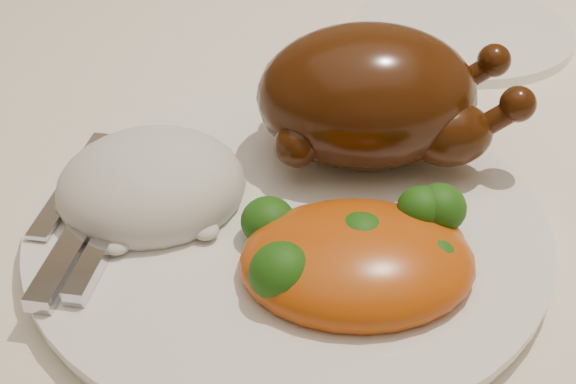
{
  "coord_description": "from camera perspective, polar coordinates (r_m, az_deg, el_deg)",
  "views": [
    {
      "loc": [
        -0.14,
        -0.54,
        1.09
      ],
      "look_at": [
        -0.08,
        -0.16,
        0.8
      ],
      "focal_mm": 50.0,
      "sensor_mm": 36.0,
      "label": 1
    }
  ],
  "objects": [
    {
      "name": "dining_table",
      "position": [
        0.7,
        4.75,
        -0.8
      ],
      "size": [
        1.6,
        0.9,
        0.76
      ],
      "color": "brown",
      "rests_on": "floor"
    },
    {
      "name": "tablecloth",
      "position": [
        0.65,
        5.07,
        4.31
      ],
      "size": [
        1.73,
        1.03,
        0.18
      ],
      "color": "#F0E8CF",
      "rests_on": "dining_table"
    },
    {
      "name": "dinner_plate",
      "position": [
        0.49,
        0.0,
        -2.49
      ],
      "size": [
        0.35,
        0.35,
        0.01
      ],
      "primitive_type": "cylinder",
      "rotation": [
        0.0,
        0.0,
        0.12
      ],
      "color": "white",
      "rests_on": "tablecloth"
    },
    {
      "name": "side_plate",
      "position": [
        0.75,
        12.19,
        11.11
      ],
      "size": [
        0.22,
        0.22,
        0.01
      ],
      "primitive_type": "cylinder",
      "rotation": [
        0.0,
        0.0,
        0.09
      ],
      "color": "white",
      "rests_on": "tablecloth"
    },
    {
      "name": "roast_chicken",
      "position": [
        0.53,
        6.09,
        6.8
      ],
      "size": [
        0.18,
        0.12,
        0.09
      ],
      "rotation": [
        0.0,
        0.0,
        -0.1
      ],
      "color": "#421A07",
      "rests_on": "dinner_plate"
    },
    {
      "name": "rice_mound",
      "position": [
        0.5,
        -9.67,
        0.39
      ],
      "size": [
        0.13,
        0.12,
        0.06
      ],
      "rotation": [
        0.0,
        0.0,
        0.11
      ],
      "color": "silver",
      "rests_on": "dinner_plate"
    },
    {
      "name": "mac_and_cheese",
      "position": [
        0.45,
        5.4,
        -4.54
      ],
      "size": [
        0.14,
        0.12,
        0.05
      ],
      "rotation": [
        0.0,
        0.0,
        -0.13
      ],
      "color": "#DC590E",
      "rests_on": "dinner_plate"
    },
    {
      "name": "cutlery",
      "position": [
        0.49,
        -14.48,
        -2.73
      ],
      "size": [
        0.06,
        0.17,
        0.01
      ],
      "rotation": [
        0.0,
        0.0,
        -0.31
      ],
      "color": "silver",
      "rests_on": "dinner_plate"
    }
  ]
}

